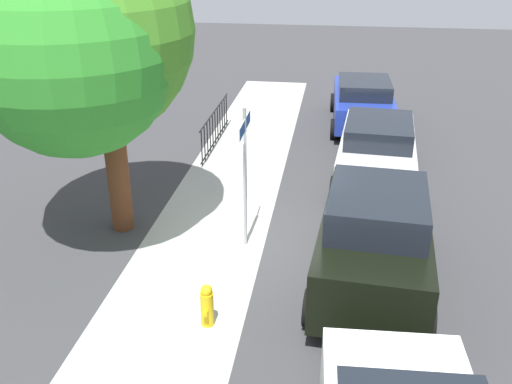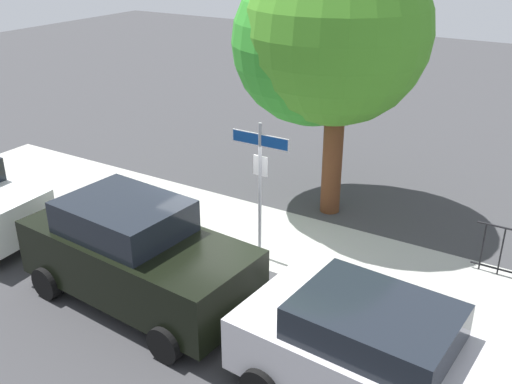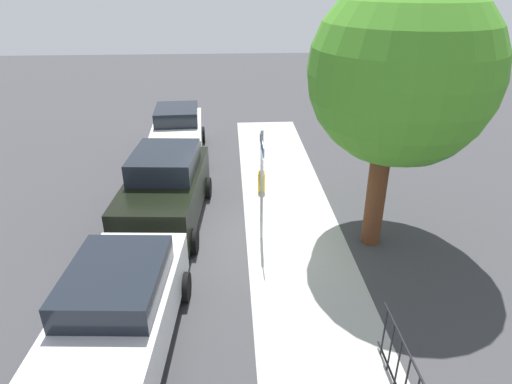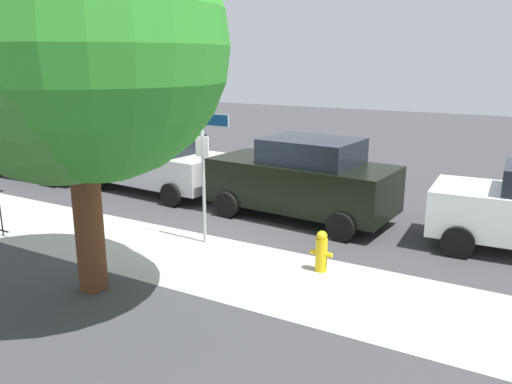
# 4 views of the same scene
# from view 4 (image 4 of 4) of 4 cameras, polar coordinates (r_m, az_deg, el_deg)

# --- Properties ---
(ground_plane) EXTENTS (60.00, 60.00, 0.00)m
(ground_plane) POSITION_cam_4_polar(r_m,az_deg,el_deg) (11.39, -3.97, -5.04)
(ground_plane) COLOR #38383A
(sidewalk_strip) EXTENTS (24.00, 2.60, 0.00)m
(sidewalk_strip) POSITION_cam_4_polar(r_m,az_deg,el_deg) (11.67, -15.81, -5.08)
(sidewalk_strip) COLOR #A6A69F
(sidewalk_strip) RESTS_ON ground_plane
(street_sign) EXTENTS (1.27, 0.07, 2.98)m
(street_sign) POSITION_cam_4_polar(r_m,az_deg,el_deg) (10.62, -5.92, 4.81)
(street_sign) COLOR #9EA0A5
(street_sign) RESTS_ON ground_plane
(shade_tree) EXTENTS (4.62, 4.27, 6.43)m
(shade_tree) POSITION_cam_4_polar(r_m,az_deg,el_deg) (8.02, -19.72, 15.51)
(shade_tree) COLOR #56301B
(shade_tree) RESTS_ON ground_plane
(car_black) EXTENTS (4.62, 2.38, 2.00)m
(car_black) POSITION_cam_4_polar(r_m,az_deg,el_deg) (12.47, 5.20, 1.45)
(car_black) COLOR black
(car_black) RESTS_ON ground_plane
(car_silver) EXTENTS (4.64, 2.33, 1.72)m
(car_silver) POSITION_cam_4_polar(r_m,az_deg,el_deg) (15.33, -11.12, 3.26)
(car_silver) COLOR silver
(car_silver) RESTS_ON ground_plane
(car_blue) EXTENTS (4.49, 2.18, 1.60)m
(car_blue) POSITION_cam_4_polar(r_m,az_deg,el_deg) (18.52, -22.62, 4.18)
(car_blue) COLOR #1F3399
(car_blue) RESTS_ON ground_plane
(fire_hydrant) EXTENTS (0.42, 0.22, 0.78)m
(fire_hydrant) POSITION_cam_4_polar(r_m,az_deg,el_deg) (9.59, 7.26, -6.53)
(fire_hydrant) COLOR yellow
(fire_hydrant) RESTS_ON ground_plane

